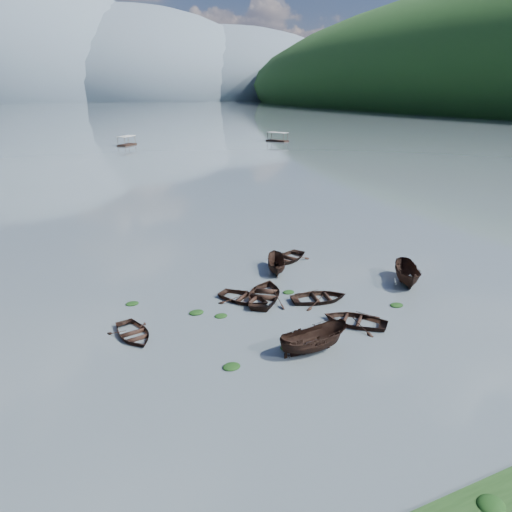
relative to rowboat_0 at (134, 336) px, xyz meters
name	(u,v)px	position (x,y,z in m)	size (l,w,h in m)	color
ground_plane	(335,348)	(11.03, -6.43, 0.00)	(2400.00, 2400.00, 0.00)	#48535A
haze_mtn_b	(14,100)	(-48.97, 893.57, 0.00)	(520.00, 520.00, 340.00)	#475666
haze_mtn_c	(133,99)	(151.03, 893.57, 0.00)	(520.00, 520.00, 260.00)	#475666
haze_mtn_d	(223,99)	(331.03, 893.57, 0.00)	(520.00, 520.00, 220.00)	#475666
rowboat_0	(134,336)	(0.00, 0.00, 0.00)	(2.75, 3.85, 0.80)	black
rowboat_1	(265,298)	(10.11, 1.79, 0.00)	(3.55, 4.97, 1.03)	black
rowboat_2	(313,351)	(9.62, -6.12, 0.00)	(1.73, 4.60, 1.78)	black
rowboat_3	(355,323)	(13.97, -4.29, 0.00)	(3.02, 4.23, 0.88)	black
rowboat_4	(319,301)	(13.63, -0.26, 0.00)	(3.05, 4.27, 0.88)	black
rowboat_5	(407,283)	(21.95, -0.23, 0.00)	(1.78, 4.73, 1.83)	black
rowboat_6	(244,301)	(8.48, 2.00, 0.00)	(2.92, 4.09, 0.85)	black
rowboat_7	(288,260)	(15.48, 8.37, 0.00)	(3.09, 4.32, 0.89)	black
rowboat_8	(276,271)	(13.27, 6.37, 0.00)	(1.47, 3.92, 1.51)	black
weed_clump_0	(232,367)	(4.49, -5.79, 0.00)	(1.04, 0.85, 0.23)	black
weed_clump_1	(196,313)	(4.62, 1.48, 0.00)	(1.05, 0.84, 0.23)	black
weed_clump_2	(290,348)	(8.50, -5.30, 0.00)	(1.24, 1.00, 0.27)	black
weed_clump_3	(289,293)	(12.20, 1.94, 0.00)	(0.91, 0.77, 0.20)	black
weed_clump_4	(397,306)	(18.35, -3.29, 0.00)	(1.00, 0.79, 0.21)	black
weed_clump_5	(132,304)	(0.72, 4.80, 0.00)	(0.95, 0.77, 0.20)	black
weed_clump_6	(221,316)	(6.05, 0.33, 0.00)	(0.91, 0.76, 0.19)	black
weed_clump_7	(276,270)	(13.44, 6.60, 0.00)	(0.97, 0.77, 0.21)	black
pontoon_centre	(127,145)	(17.06, 110.94, 0.00)	(2.75, 6.60, 2.53)	black
pontoon_right	(277,141)	(61.60, 103.48, 0.00)	(2.84, 6.81, 2.61)	black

